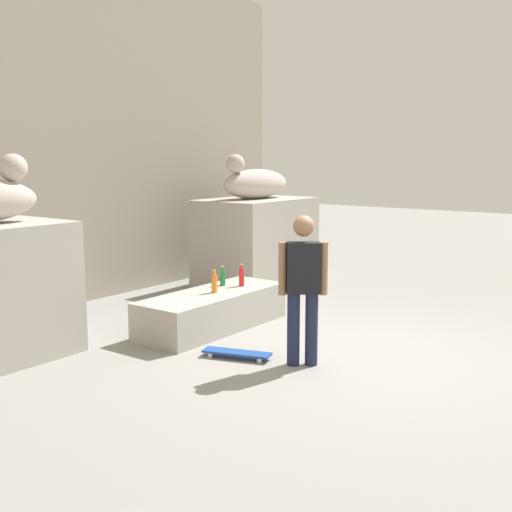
% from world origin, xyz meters
% --- Properties ---
extents(ground_plane, '(40.00, 40.00, 0.00)m').
position_xyz_m(ground_plane, '(0.00, 0.00, 0.00)').
color(ground_plane, gray).
extents(facade_wall, '(9.57, 0.60, 5.39)m').
position_xyz_m(facade_wall, '(0.00, 4.89, 2.69)').
color(facade_wall, gray).
rests_on(facade_wall, ground_plane).
extents(pedestal_right, '(2.04, 1.38, 1.55)m').
position_xyz_m(pedestal_right, '(2.67, 3.19, 0.78)').
color(pedestal_right, '#A39E93').
rests_on(pedestal_right, ground_plane).
extents(statue_reclining_right, '(1.63, 0.64, 0.78)m').
position_xyz_m(statue_reclining_right, '(2.63, 3.19, 1.84)').
color(statue_reclining_right, '#B7AAA2').
rests_on(statue_reclining_right, pedestal_right).
extents(ledge_block, '(2.26, 0.84, 0.50)m').
position_xyz_m(ledge_block, '(0.00, 1.94, 0.25)').
color(ledge_block, '#A39E93').
rests_on(ledge_block, ground_plane).
extents(skater, '(0.38, 0.45, 1.67)m').
position_xyz_m(skater, '(-0.57, 0.15, 0.92)').
color(skater, '#1E233F').
rests_on(skater, ground_plane).
extents(skateboard, '(0.43, 0.82, 0.08)m').
position_xyz_m(skateboard, '(-0.83, 0.88, 0.06)').
color(skateboard, navy).
rests_on(skateboard, ground_plane).
extents(bottle_orange, '(0.08, 0.08, 0.31)m').
position_xyz_m(bottle_orange, '(-0.01, 1.90, 0.62)').
color(bottle_orange, orange).
rests_on(bottle_orange, ledge_block).
extents(bottle_red, '(0.07, 0.07, 0.31)m').
position_xyz_m(bottle_red, '(0.55, 1.87, 0.63)').
color(bottle_red, red).
rests_on(bottle_red, ledge_block).
extents(bottle_green, '(0.08, 0.08, 0.28)m').
position_xyz_m(bottle_green, '(0.42, 2.11, 0.61)').
color(bottle_green, '#1E722D').
rests_on(bottle_green, ledge_block).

